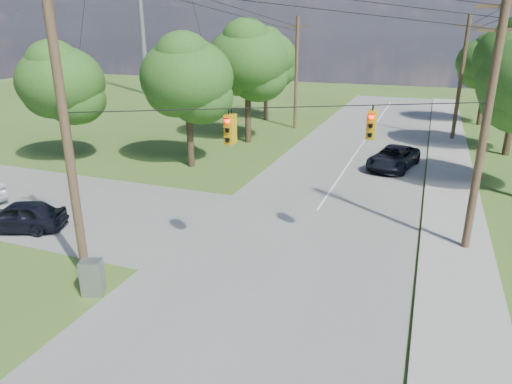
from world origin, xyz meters
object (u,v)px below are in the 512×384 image
at_px(pole_north_e, 461,78).
at_px(pole_ne, 486,121).
at_px(car_cross_dark, 18,216).
at_px(pole_sw, 63,112).
at_px(control_cabinet, 92,278).
at_px(car_main_north, 394,158).
at_px(pole_north_w, 296,73).

bearing_deg(pole_north_e, pole_ne, -90.00).
height_order(pole_north_e, car_cross_dark, pole_north_e).
distance_m(pole_sw, control_cabinet, 5.75).
xyz_separation_m(car_main_north, control_cabinet, (-8.44, -19.82, -0.10)).
relative_size(pole_north_w, car_cross_dark, 2.41).
bearing_deg(control_cabinet, car_cross_dark, 134.05).
bearing_deg(pole_north_w, pole_sw, -89.23).
xyz_separation_m(pole_sw, car_main_north, (9.54, 18.94, -5.47)).
relative_size(pole_sw, pole_north_w, 1.20).
relative_size(pole_sw, car_cross_dark, 2.89).
bearing_deg(car_main_north, control_cabinet, -100.17).
xyz_separation_m(pole_north_e, pole_north_w, (-13.90, 0.00, 0.00)).
bearing_deg(pole_north_w, car_cross_dark, -100.94).
bearing_deg(pole_sw, control_cabinet, -38.61).
relative_size(pole_sw, control_cabinet, 9.13).
relative_size(pole_north_w, car_main_north, 1.92).
height_order(pole_sw, car_main_north, pole_sw).
bearing_deg(pole_north_w, pole_north_e, 0.00).
bearing_deg(pole_ne, pole_north_w, 122.29).
distance_m(pole_ne, control_cabinet, 15.77).
xyz_separation_m(pole_north_w, car_cross_dark, (-5.28, -27.30, -4.39)).
xyz_separation_m(pole_ne, pole_north_w, (-13.90, 22.00, -0.34)).
distance_m(pole_north_w, control_cabinet, 30.84).
distance_m(pole_ne, car_main_north, 12.90).
xyz_separation_m(pole_north_w, car_main_north, (9.94, -10.66, -4.38)).
distance_m(car_cross_dark, car_main_north, 22.55).
height_order(car_cross_dark, control_cabinet, car_cross_dark).
bearing_deg(pole_ne, pole_sw, -150.62).
distance_m(pole_sw, pole_ne, 15.51).
xyz_separation_m(pole_sw, car_cross_dark, (-5.68, 2.30, -5.49)).
height_order(pole_sw, control_cabinet, pole_sw).
xyz_separation_m(pole_sw, pole_north_e, (13.50, 29.60, -1.10)).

